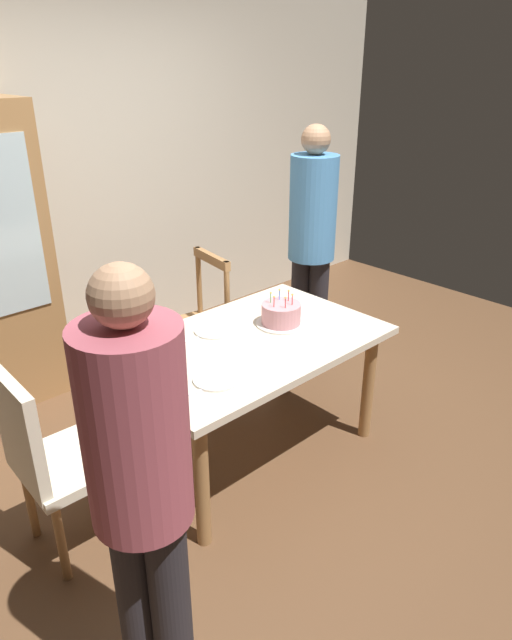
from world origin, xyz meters
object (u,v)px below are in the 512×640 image
chair_spindle_back (192,329)px  person_celebrant (141,479)px  birthday_cake (281,315)px  chair_upholstered (51,455)px  plate_near_celebrant (216,379)px  person_guest (312,237)px  dining_table (249,355)px  plate_far_side (214,330)px

chair_spindle_back → person_celebrant: person_celebrant is taller
birthday_cake → chair_upholstered: 1.39m
plate_near_celebrant → person_guest: (1.43, 0.69, 0.25)m
person_celebrant → chair_spindle_back: bearing=48.8°
chair_spindle_back → person_celebrant: bearing=-131.2°
plate_near_celebrant → chair_spindle_back: chair_spindle_back is taller
dining_table → chair_upholstered: bearing=176.8°
plate_near_celebrant → plate_far_side: (0.32, 0.41, 0.00)m
dining_table → plate_near_celebrant: bearing=-152.6°
plate_near_celebrant → plate_far_side: same height
chair_upholstered → person_guest: size_ratio=0.55×
plate_near_celebrant → chair_spindle_back: (0.59, 0.98, -0.28)m
chair_upholstered → person_guest: (2.14, 0.42, 0.45)m
plate_near_celebrant → person_celebrant: person_celebrant is taller
plate_near_celebrant → chair_upholstered: size_ratio=0.23×
dining_table → person_guest: size_ratio=0.84×
birthday_cake → plate_near_celebrant: bearing=-161.3°
birthday_cake → chair_spindle_back: 0.83m
chair_upholstered → chair_spindle_back: bearing=28.6°
birthday_cake → chair_spindle_back: (-0.07, 0.76, -0.33)m
chair_spindle_back → person_guest: bearing=-18.8°
plate_far_side → person_guest: (1.10, 0.28, 0.25)m
birthday_cake → person_celebrant: person_celebrant is taller
person_celebrant → plate_near_celebrant: bearing=36.3°
chair_spindle_back → person_guest: person_guest is taller
dining_table → plate_near_celebrant: (-0.40, -0.21, 0.10)m
plate_near_celebrant → person_celebrant: bearing=-143.7°
birthday_cake → chair_spindle_back: bearing=95.1°
plate_far_side → chair_upholstered: (-1.04, -0.14, -0.20)m
plate_near_celebrant → chair_spindle_back: 1.17m
dining_table → plate_far_side: plate_far_side is taller
dining_table → plate_far_side: 0.24m
dining_table → person_celebrant: bearing=-146.6°
birthday_cake → plate_far_side: 0.38m
birthday_cake → person_celebrant: bearing=-151.2°
plate_near_celebrant → plate_far_side: bearing=51.7°
person_celebrant → chair_upholstered: bearing=87.7°
dining_table → chair_spindle_back: bearing=76.2°
plate_near_celebrant → plate_far_side: size_ratio=1.00×
birthday_cake → dining_table: bearing=-176.3°
plate_far_side → person_celebrant: person_celebrant is taller
plate_far_side → chair_spindle_back: chair_spindle_back is taller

